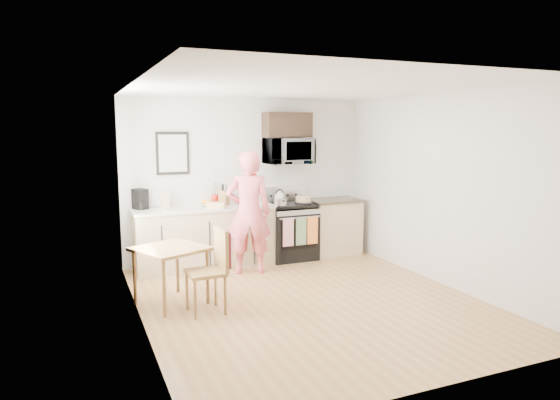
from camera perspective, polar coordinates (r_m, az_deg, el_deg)
name	(u,v)px	position (r m, az deg, el deg)	size (l,w,h in m)	color
floor	(309,301)	(6.33, 3.31, -11.44)	(4.60, 4.60, 0.00)	olive
back_wall	(247,180)	(8.13, -3.77, 2.35)	(4.00, 0.04, 2.60)	beige
front_wall	(439,234)	(4.11, 17.74, -3.76)	(4.00, 0.04, 2.60)	beige
left_wall	(139,207)	(5.45, -15.82, -0.83)	(0.04, 4.60, 2.60)	beige
right_wall	(442,190)	(7.13, 18.00, 1.14)	(0.04, 4.60, 2.60)	beige
ceiling	(311,87)	(5.98, 3.52, 12.73)	(4.00, 4.60, 0.04)	white
window	(133,177)	(6.21, -16.50, 2.54)	(0.06, 1.40, 1.50)	white
cabinet_left	(205,239)	(7.76, -8.59, -4.37)	(2.10, 0.60, 0.90)	tan
countertop_left	(204,208)	(7.67, -8.66, -0.94)	(2.14, 0.64, 0.04)	silver
cabinet_right	(333,227)	(8.56, 6.04, -3.14)	(0.84, 0.60, 0.90)	tan
countertop_right	(333,200)	(8.48, 6.09, -0.02)	(0.88, 0.64, 0.04)	black
range	(291,232)	(8.19, 1.21, -3.70)	(0.76, 0.70, 1.16)	black
microwave	(288,151)	(8.12, 0.94, 5.61)	(0.76, 0.51, 0.42)	#A9A8AD
upper_cabinet	(287,125)	(8.16, 0.81, 8.58)	(0.76, 0.35, 0.40)	black
wall_art	(173,153)	(7.77, -12.17, 5.24)	(0.50, 0.04, 0.65)	black
wall_trivet	(250,179)	(8.13, -3.40, 2.35)	(0.20, 0.02, 0.20)	#B11E0F
person	(249,213)	(7.30, -3.60, -1.44)	(0.66, 0.43, 1.81)	#DC3C49
dining_table	(170,254)	(6.19, -12.42, -6.03)	(0.86, 0.86, 0.71)	brown
chair	(217,258)	(5.86, -7.25, -6.61)	(0.48, 0.43, 0.98)	brown
knife_block	(224,198)	(7.81, -6.42, 0.25)	(0.10, 0.14, 0.23)	brown
utensil_crock	(215,195)	(7.92, -7.39, 0.55)	(0.12, 0.12, 0.35)	#B11E0F
fruit_bowl	(206,204)	(7.72, -8.41, -0.42)	(0.27, 0.27, 0.10)	silver
milk_carton	(165,201)	(7.56, -13.01, -0.08)	(0.09, 0.09, 0.25)	tan
coffee_maker	(140,200)	(7.65, -15.68, 0.04)	(0.24, 0.28, 0.30)	black
bread_bag	(215,205)	(7.49, -7.42, -0.61)	(0.26, 0.12, 0.10)	tan
cake	(303,200)	(8.11, 2.69, 0.01)	(0.30, 0.30, 0.10)	black
kettle	(280,197)	(8.15, -0.03, 0.38)	(0.17, 0.17, 0.22)	silver
pot	(281,202)	(7.84, 0.08, -0.22)	(0.21, 0.36, 0.11)	#A9A8AD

